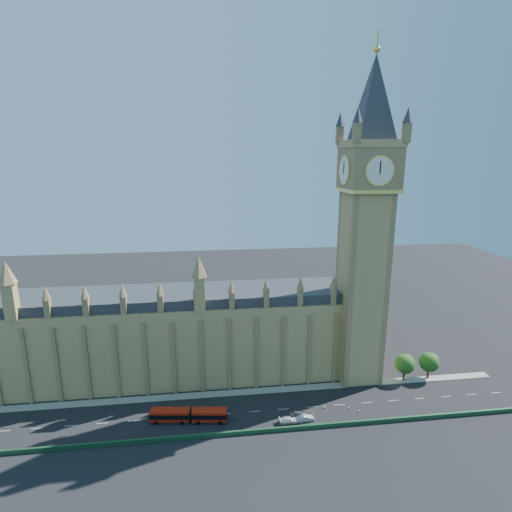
{
  "coord_description": "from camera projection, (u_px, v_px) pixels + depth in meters",
  "views": [
    {
      "loc": [
        -7.64,
        -94.96,
        67.05
      ],
      "look_at": [
        5.66,
        10.0,
        41.24
      ],
      "focal_mm": 28.0,
      "sensor_mm": 36.0,
      "label": 1
    }
  ],
  "objects": [
    {
      "name": "cone_d",
      "position": [
        359.0,
        411.0,
        108.62
      ],
      "size": [
        0.42,
        0.42,
        0.63
      ],
      "rotation": [
        0.0,
        0.0,
        -0.08
      ],
      "color": "black",
      "rests_on": "ground"
    },
    {
      "name": "palace_westminster",
      "position": [
        153.0,
        336.0,
        123.22
      ],
      "size": [
        120.0,
        20.0,
        28.0
      ],
      "color": "#A2874E",
      "rests_on": "ground"
    },
    {
      "name": "bridge_parapet",
      "position": [
        243.0,
        432.0,
        99.53
      ],
      "size": [
        160.0,
        0.6,
        1.2
      ],
      "primitive_type": "cube",
      "color": "#1E4C2D",
      "rests_on": "ground"
    },
    {
      "name": "kerb_north",
      "position": [
        237.0,
        392.0,
        117.49
      ],
      "size": [
        160.0,
        3.0,
        0.16
      ],
      "primitive_type": "cube",
      "color": "gray",
      "rests_on": "ground"
    },
    {
      "name": "ground",
      "position": [
        240.0,
        412.0,
        108.35
      ],
      "size": [
        400.0,
        400.0,
        0.0
      ],
      "primitive_type": "plane",
      "color": "black",
      "rests_on": "ground"
    },
    {
      "name": "cone_c",
      "position": [
        313.0,
        413.0,
        107.4
      ],
      "size": [
        0.5,
        0.5,
        0.66
      ],
      "rotation": [
        0.0,
        0.0,
        -0.22
      ],
      "color": "black",
      "rests_on": "ground"
    },
    {
      "name": "elizabeth_tower",
      "position": [
        367.0,
        204.0,
        113.55
      ],
      "size": [
        20.59,
        20.59,
        105.0
      ],
      "color": "#A2874E",
      "rests_on": "ground"
    },
    {
      "name": "cone_b",
      "position": [
        324.0,
        407.0,
        110.07
      ],
      "size": [
        0.6,
        0.6,
        0.77
      ],
      "rotation": [
        0.0,
        0.0,
        -0.29
      ],
      "color": "black",
      "rests_on": "ground"
    },
    {
      "name": "car_silver",
      "position": [
        305.0,
        418.0,
        104.75
      ],
      "size": [
        4.86,
        2.11,
        1.55
      ],
      "primitive_type": "imported",
      "rotation": [
        0.0,
        0.0,
        1.67
      ],
      "color": "#ABAFB3",
      "rests_on": "ground"
    },
    {
      "name": "tree_east_far",
      "position": [
        430.0,
        362.0,
        124.09
      ],
      "size": [
        6.0,
        6.0,
        8.5
      ],
      "color": "#382619",
      "rests_on": "ground"
    },
    {
      "name": "tree_east_near",
      "position": [
        405.0,
        363.0,
        123.11
      ],
      "size": [
        6.0,
        6.0,
        8.5
      ],
      "color": "#382619",
      "rests_on": "ground"
    },
    {
      "name": "car_white",
      "position": [
        289.0,
        420.0,
        104.01
      ],
      "size": [
        5.23,
        2.25,
        1.5
      ],
      "primitive_type": "imported",
      "rotation": [
        0.0,
        0.0,
        1.6
      ],
      "color": "silver",
      "rests_on": "ground"
    },
    {
      "name": "car_grey",
      "position": [
        298.0,
        414.0,
        106.65
      ],
      "size": [
        4.22,
        1.8,
        1.42
      ],
      "primitive_type": "imported",
      "rotation": [
        0.0,
        0.0,
        1.54
      ],
      "color": "#42454A",
      "rests_on": "ground"
    },
    {
      "name": "red_bus",
      "position": [
        189.0,
        415.0,
        104.3
      ],
      "size": [
        20.2,
        5.39,
        3.4
      ],
      "rotation": [
        0.0,
        0.0,
        -0.13
      ],
      "color": "#B21E0B",
      "rests_on": "ground"
    },
    {
      "name": "cone_a",
      "position": [
        349.0,
        408.0,
        109.69
      ],
      "size": [
        0.47,
        0.47,
        0.68
      ],
      "rotation": [
        0.0,
        0.0,
        -0.08
      ],
      "color": "black",
      "rests_on": "ground"
    }
  ]
}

